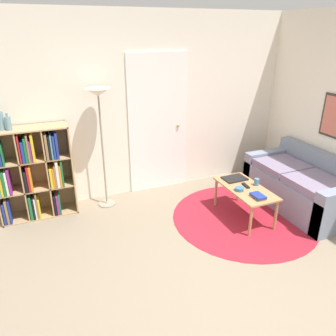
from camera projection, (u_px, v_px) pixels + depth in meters
ground_plane at (245, 313)px, 2.92m from camera, size 14.00×14.00×0.00m
wall_back at (145, 108)px, 4.73m from camera, size 7.50×0.11×2.60m
rug at (244, 217)px, 4.40m from camera, size 1.91×1.91×0.01m
bookshelf at (32, 173)px, 4.23m from camera, size 0.95×0.34×1.22m
floor_lamp at (99, 106)px, 4.18m from camera, size 0.32×0.32×1.65m
couch at (303, 186)px, 4.62m from camera, size 0.82×1.57×0.77m
coffee_table at (245, 191)px, 4.28m from camera, size 0.46×0.90×0.44m
laptop at (235, 178)px, 4.49m from camera, size 0.32×0.23×0.02m
bowl at (239, 189)px, 4.17m from camera, size 0.11×0.11×0.04m
book_stack_on_table at (258, 196)px, 3.99m from camera, size 0.14×0.20×0.04m
cup at (257, 182)px, 4.30m from camera, size 0.07×0.07×0.09m
remote at (246, 186)px, 4.29m from camera, size 0.06×0.15×0.02m
bottle_middle at (0, 120)px, 3.88m from camera, size 0.08×0.08×0.29m
bottle_right at (8, 123)px, 3.89m from camera, size 0.07×0.07×0.21m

